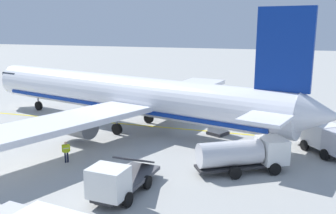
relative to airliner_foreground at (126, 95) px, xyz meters
The scene contains 10 objects.
airliner_foreground is the anchor object (origin of this frame).
service_truck_baggage 15.74m from the airliner_foreground, 123.23° to the right, with size 5.13×6.67×2.40m.
service_truck_catering 19.14m from the airliner_foreground, 96.57° to the right, with size 5.83×5.05×2.44m.
service_truck_pushback 16.61m from the airliner_foreground, 157.97° to the right, with size 6.52×2.78×2.61m.
cargo_container_near 9.90m from the airliner_foreground, 88.30° to the right, with size 2.23×2.23×2.02m.
crew_marshaller 7.45m from the airliner_foreground, 45.43° to the right, with size 0.25×0.63×1.63m.
crew_loader_left 15.34m from the airliner_foreground, 83.95° to the right, with size 0.30×0.62×1.65m.
crew_loader_right 18.29m from the airliner_foreground, 57.36° to the right, with size 0.41×0.57×1.75m.
crew_supervisor 11.12m from the airliner_foreground, behind, with size 0.46×0.51×1.69m.
apron_guide_line 5.70m from the airliner_foreground, 76.27° to the right, with size 0.30×60.00×0.01m, color yellow.
Camera 1 is at (-42.17, -0.21, 10.63)m, focal length 40.29 mm.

